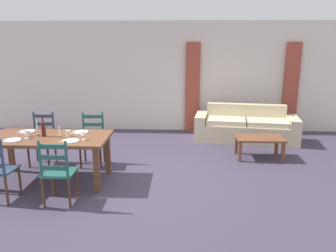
{
  "coord_description": "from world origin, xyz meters",
  "views": [
    {
      "loc": [
        0.53,
        -5.1,
        2.22
      ],
      "look_at": [
        0.28,
        0.66,
        0.75
      ],
      "focal_mm": 35.69,
      "sensor_mm": 36.0,
      "label": 1
    }
  ],
  "objects_px": {
    "dining_chair_far_left": "(42,139)",
    "wine_bottle": "(43,129)",
    "wine_glass_near_right": "(83,133)",
    "coffee_cup_primary": "(68,133)",
    "dining_chair_near_right": "(58,172)",
    "coffee_table": "(259,140)",
    "dining_table": "(49,142)",
    "wine_glass_near_left": "(26,132)",
    "coffee_cup_secondary": "(28,133)",
    "dining_chair_far_right": "(92,139)",
    "couch": "(246,128)"
  },
  "relations": [
    {
      "from": "wine_glass_near_right",
      "to": "couch",
      "type": "relative_size",
      "value": 0.07
    },
    {
      "from": "wine_bottle",
      "to": "coffee_cup_primary",
      "type": "xyz_separation_m",
      "value": [
        0.38,
        0.03,
        -0.07
      ]
    },
    {
      "from": "dining_chair_far_right",
      "to": "coffee_cup_primary",
      "type": "distance_m",
      "value": 0.81
    },
    {
      "from": "dining_chair_far_left",
      "to": "dining_chair_near_right",
      "type": "bearing_deg",
      "value": -60.99
    },
    {
      "from": "wine_glass_near_left",
      "to": "coffee_table",
      "type": "xyz_separation_m",
      "value": [
        3.92,
        1.39,
        -0.51
      ]
    },
    {
      "from": "wine_glass_near_right",
      "to": "dining_chair_far_right",
      "type": "bearing_deg",
      "value": 97.42
    },
    {
      "from": "dining_chair_far_left",
      "to": "coffee_table",
      "type": "bearing_deg",
      "value": 7.0
    },
    {
      "from": "dining_chair_near_right",
      "to": "coffee_table",
      "type": "relative_size",
      "value": 1.07
    },
    {
      "from": "coffee_cup_primary",
      "to": "coffee_table",
      "type": "relative_size",
      "value": 0.1
    },
    {
      "from": "dining_table",
      "to": "wine_bottle",
      "type": "bearing_deg",
      "value": 169.22
    },
    {
      "from": "dining_chair_far_left",
      "to": "couch",
      "type": "relative_size",
      "value": 0.41
    },
    {
      "from": "wine_glass_near_right",
      "to": "dining_chair_near_right",
      "type": "bearing_deg",
      "value": -105.98
    },
    {
      "from": "dining_chair_far_left",
      "to": "wine_bottle",
      "type": "xyz_separation_m",
      "value": [
        0.37,
        -0.76,
        0.39
      ]
    },
    {
      "from": "dining_chair_near_right",
      "to": "wine_glass_near_left",
      "type": "relative_size",
      "value": 5.96
    },
    {
      "from": "dining_table",
      "to": "wine_glass_near_left",
      "type": "height_order",
      "value": "wine_glass_near_left"
    },
    {
      "from": "dining_chair_far_left",
      "to": "coffee_cup_secondary",
      "type": "height_order",
      "value": "dining_chair_far_left"
    },
    {
      "from": "dining_table",
      "to": "dining_chair_far_left",
      "type": "xyz_separation_m",
      "value": [
        -0.45,
        0.77,
        -0.19
      ]
    },
    {
      "from": "dining_chair_far_left",
      "to": "coffee_cup_primary",
      "type": "bearing_deg",
      "value": -44.14
    },
    {
      "from": "dining_chair_far_left",
      "to": "coffee_table",
      "type": "distance_m",
      "value": 4.1
    },
    {
      "from": "coffee_cup_secondary",
      "to": "couch",
      "type": "distance_m",
      "value": 4.66
    },
    {
      "from": "wine_bottle",
      "to": "couch",
      "type": "height_order",
      "value": "wine_bottle"
    },
    {
      "from": "coffee_table",
      "to": "coffee_cup_secondary",
      "type": "bearing_deg",
      "value": -162.21
    },
    {
      "from": "dining_table",
      "to": "dining_chair_near_right",
      "type": "distance_m",
      "value": 0.92
    },
    {
      "from": "coffee_cup_primary",
      "to": "coffee_cup_secondary",
      "type": "xyz_separation_m",
      "value": [
        -0.64,
        -0.04,
        0.0
      ]
    },
    {
      "from": "wine_glass_near_left",
      "to": "coffee_cup_secondary",
      "type": "distance_m",
      "value": 0.14
    },
    {
      "from": "dining_chair_far_right",
      "to": "wine_glass_near_left",
      "type": "bearing_deg",
      "value": -131.38
    },
    {
      "from": "dining_table",
      "to": "wine_glass_near_right",
      "type": "xyz_separation_m",
      "value": [
        0.6,
        -0.15,
        0.2
      ]
    },
    {
      "from": "dining_table",
      "to": "coffee_cup_secondary",
      "type": "bearing_deg",
      "value": 179.24
    },
    {
      "from": "dining_table",
      "to": "couch",
      "type": "bearing_deg",
      "value": 34.83
    },
    {
      "from": "dining_chair_near_right",
      "to": "wine_glass_near_right",
      "type": "relative_size",
      "value": 5.96
    },
    {
      "from": "dining_chair_far_right",
      "to": "couch",
      "type": "xyz_separation_m",
      "value": [
        3.09,
        1.72,
        -0.19
      ]
    },
    {
      "from": "dining_table",
      "to": "dining_chair_near_right",
      "type": "xyz_separation_m",
      "value": [
        0.42,
        -0.79,
        -0.19
      ]
    },
    {
      "from": "dining_chair_far_left",
      "to": "dining_table",
      "type": "bearing_deg",
      "value": -60.03
    },
    {
      "from": "coffee_cup_primary",
      "to": "dining_chair_near_right",
      "type": "bearing_deg",
      "value": -81.94
    },
    {
      "from": "dining_chair_near_right",
      "to": "dining_chair_far_left",
      "type": "xyz_separation_m",
      "value": [
        -0.87,
        1.57,
        0.0
      ]
    },
    {
      "from": "dining_chair_far_left",
      "to": "wine_glass_near_right",
      "type": "xyz_separation_m",
      "value": [
        1.05,
        -0.93,
        0.38
      ]
    },
    {
      "from": "dining_table",
      "to": "dining_chair_far_right",
      "type": "distance_m",
      "value": 0.93
    },
    {
      "from": "wine_bottle",
      "to": "coffee_cup_secondary",
      "type": "bearing_deg",
      "value": -177.76
    },
    {
      "from": "wine_glass_near_left",
      "to": "coffee_cup_secondary",
      "type": "height_order",
      "value": "wine_glass_near_left"
    },
    {
      "from": "coffee_cup_secondary",
      "to": "couch",
      "type": "height_order",
      "value": "coffee_cup_secondary"
    },
    {
      "from": "couch",
      "to": "coffee_cup_primary",
      "type": "bearing_deg",
      "value": -143.26
    },
    {
      "from": "dining_chair_near_right",
      "to": "coffee_table",
      "type": "distance_m",
      "value": 3.81
    },
    {
      "from": "wine_glass_near_right",
      "to": "coffee_cup_secondary",
      "type": "height_order",
      "value": "wine_glass_near_right"
    },
    {
      "from": "coffee_cup_primary",
      "to": "coffee_cup_secondary",
      "type": "distance_m",
      "value": 0.64
    },
    {
      "from": "coffee_table",
      "to": "coffee_cup_primary",
      "type": "bearing_deg",
      "value": -159.7
    },
    {
      "from": "dining_chair_far_right",
      "to": "wine_bottle",
      "type": "bearing_deg",
      "value": -126.53
    },
    {
      "from": "dining_table",
      "to": "coffee_cup_primary",
      "type": "distance_m",
      "value": 0.33
    },
    {
      "from": "wine_glass_near_right",
      "to": "dining_table",
      "type": "bearing_deg",
      "value": 165.67
    },
    {
      "from": "wine_glass_near_left",
      "to": "wine_bottle",
      "type": "bearing_deg",
      "value": 30.74
    },
    {
      "from": "wine_glass_near_left",
      "to": "coffee_table",
      "type": "distance_m",
      "value": 4.19
    }
  ]
}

